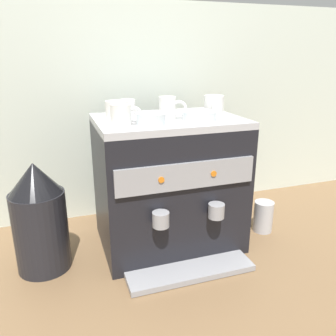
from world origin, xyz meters
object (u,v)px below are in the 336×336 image
(ceramic_cup_1, at_px, (117,111))
(ceramic_bowl_0, at_px, (199,116))
(ceramic_cup_2, at_px, (214,106))
(ceramic_bowl_1, at_px, (151,120))
(ceramic_cup_3, at_px, (122,115))
(ceramic_cup_4, at_px, (168,108))
(espresso_machine, at_px, (168,183))
(milk_pitcher, at_px, (263,216))
(coffee_grinder, at_px, (39,218))
(ceramic_cup_0, at_px, (127,108))

(ceramic_cup_1, xyz_separation_m, ceramic_bowl_0, (0.27, -0.10, -0.02))
(ceramic_cup_2, height_order, ceramic_bowl_1, ceramic_cup_2)
(ceramic_cup_1, height_order, ceramic_cup_2, ceramic_cup_2)
(ceramic_cup_3, bearing_deg, ceramic_bowl_0, -0.63)
(ceramic_cup_1, relative_size, ceramic_bowl_1, 1.22)
(ceramic_cup_2, distance_m, ceramic_cup_4, 0.18)
(espresso_machine, height_order, milk_pitcher, espresso_machine)
(coffee_grinder, bearing_deg, espresso_machine, 3.47)
(ceramic_cup_2, relative_size, coffee_grinder, 0.28)
(espresso_machine, bearing_deg, ceramic_cup_2, -3.86)
(ceramic_cup_1, height_order, coffee_grinder, ceramic_cup_1)
(ceramic_cup_0, distance_m, ceramic_cup_1, 0.09)
(ceramic_cup_1, bearing_deg, coffee_grinder, -171.56)
(ceramic_cup_3, xyz_separation_m, milk_pitcher, (0.59, 0.03, -0.47))
(ceramic_bowl_0, bearing_deg, ceramic_cup_2, 39.35)
(ceramic_cup_0, relative_size, ceramic_cup_2, 0.85)
(espresso_machine, xyz_separation_m, ceramic_cup_1, (-0.18, 0.01, 0.29))
(ceramic_cup_1, relative_size, ceramic_cup_4, 1.24)
(coffee_grinder, relative_size, milk_pitcher, 2.94)
(ceramic_cup_1, xyz_separation_m, milk_pitcher, (0.59, -0.06, -0.47))
(ceramic_cup_0, relative_size, coffee_grinder, 0.23)
(ceramic_cup_0, height_order, ceramic_cup_4, ceramic_cup_4)
(ceramic_cup_1, height_order, milk_pitcher, ceramic_cup_1)
(ceramic_cup_4, xyz_separation_m, ceramic_bowl_0, (0.09, -0.07, -0.02))
(ceramic_cup_0, bearing_deg, milk_pitcher, -14.60)
(milk_pitcher, bearing_deg, ceramic_bowl_0, -173.62)
(ceramic_cup_1, bearing_deg, ceramic_bowl_1, -54.38)
(milk_pitcher, bearing_deg, ceramic_cup_2, 170.80)
(ceramic_bowl_0, relative_size, milk_pitcher, 0.88)
(ceramic_cup_4, bearing_deg, milk_pitcher, -4.22)
(espresso_machine, relative_size, coffee_grinder, 1.34)
(espresso_machine, relative_size, ceramic_bowl_0, 4.47)
(ceramic_cup_2, bearing_deg, espresso_machine, 176.14)
(espresso_machine, xyz_separation_m, ceramic_cup_0, (-0.13, 0.09, 0.28))
(ceramic_cup_3, bearing_deg, milk_pitcher, 3.24)
(espresso_machine, xyz_separation_m, ceramic_bowl_1, (-0.10, -0.11, 0.27))
(ceramic_cup_1, distance_m, coffee_grinder, 0.45)
(ceramic_cup_4, height_order, ceramic_bowl_0, ceramic_cup_4)
(ceramic_cup_3, bearing_deg, ceramic_cup_2, 11.33)
(ceramic_bowl_1, bearing_deg, coffee_grinder, 168.16)
(ceramic_bowl_1, xyz_separation_m, milk_pitcher, (0.51, 0.06, -0.46))
(ceramic_cup_1, distance_m, ceramic_bowl_1, 0.15)
(espresso_machine, height_order, ceramic_cup_4, ceramic_cup_4)
(ceramic_cup_3, xyz_separation_m, coffee_grinder, (-0.29, 0.05, -0.35))
(milk_pitcher, bearing_deg, ceramic_cup_4, 175.78)
(ceramic_cup_3, distance_m, ceramic_cup_4, 0.19)
(ceramic_cup_4, bearing_deg, ceramic_cup_0, 138.48)
(ceramic_cup_1, height_order, ceramic_bowl_0, ceramic_cup_1)
(ceramic_cup_0, xyz_separation_m, milk_pitcher, (0.54, -0.14, -0.47))
(ceramic_cup_2, height_order, coffee_grinder, ceramic_cup_2)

